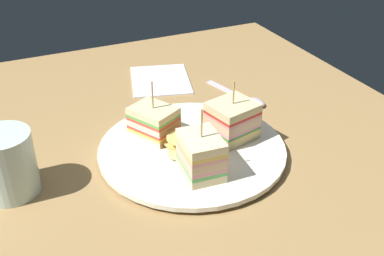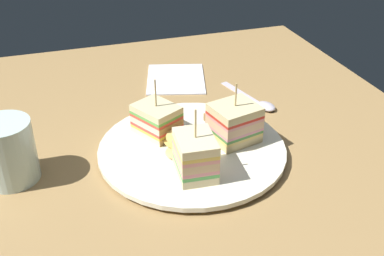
% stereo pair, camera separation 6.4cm
% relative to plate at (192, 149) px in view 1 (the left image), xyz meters
% --- Properties ---
extents(ground_plane, '(0.90, 0.75, 0.02)m').
position_rel_plate_xyz_m(ground_plane, '(0.00, 0.00, -0.02)').
color(ground_plane, '#9F7C4B').
extents(plate, '(0.26, 0.26, 0.01)m').
position_rel_plate_xyz_m(plate, '(0.00, 0.00, 0.00)').
color(plate, white).
rests_on(plate, ground_plane).
extents(sandwich_wedge_0, '(0.08, 0.07, 0.09)m').
position_rel_plate_xyz_m(sandwich_wedge_0, '(-0.05, -0.04, 0.03)').
color(sandwich_wedge_0, beige).
rests_on(sandwich_wedge_0, plate).
extents(sandwich_wedge_1, '(0.06, 0.05, 0.09)m').
position_rel_plate_xyz_m(sandwich_wedge_1, '(0.06, -0.02, 0.03)').
color(sandwich_wedge_1, beige).
rests_on(sandwich_wedge_1, plate).
extents(sandwich_wedge_2, '(0.07, 0.07, 0.09)m').
position_rel_plate_xyz_m(sandwich_wedge_2, '(-0.00, 0.06, 0.03)').
color(sandwich_wedge_2, '#E1C483').
rests_on(sandwich_wedge_2, plate).
extents(chip_pile, '(0.08, 0.06, 0.03)m').
position_rel_plate_xyz_m(chip_pile, '(-0.00, -0.01, 0.02)').
color(chip_pile, '#F0CA82').
rests_on(chip_pile, plate).
extents(spoon, '(0.13, 0.05, 0.01)m').
position_rel_plate_xyz_m(spoon, '(-0.10, 0.15, -0.00)').
color(spoon, silver).
rests_on(spoon, ground_plane).
extents(napkin, '(0.15, 0.13, 0.01)m').
position_rel_plate_xyz_m(napkin, '(-0.24, 0.05, -0.00)').
color(napkin, white).
rests_on(napkin, ground_plane).
extents(drinking_glass, '(0.07, 0.07, 0.08)m').
position_rel_plate_xyz_m(drinking_glass, '(-0.02, -0.24, 0.03)').
color(drinking_glass, silver).
rests_on(drinking_glass, ground_plane).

